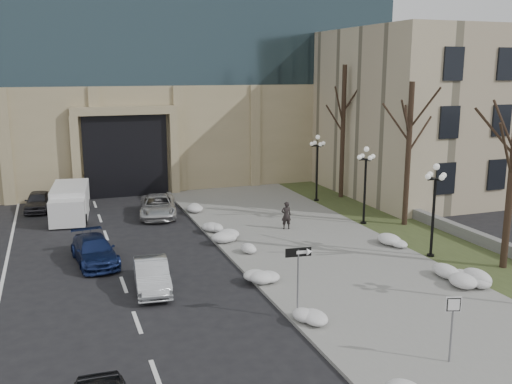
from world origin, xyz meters
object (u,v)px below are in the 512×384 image
lamppost_c (365,175)px  lamppost_b (434,198)px  car_b (152,275)px  keep_sign (453,315)px  one_way_sign (303,260)px  car_c (94,250)px  box_truck (70,203)px  car_d (158,206)px  lamppost_d (317,159)px  car_e (38,201)px  pedestrian (286,215)px

lamppost_c → lamppost_b: bearing=-90.0°
car_b → keep_sign: bearing=-45.9°
one_way_sign → lamppost_c: 13.98m
one_way_sign → lamppost_b: size_ratio=0.58×
car_c → lamppost_b: lamppost_b is taller
car_b → box_truck: box_truck is taller
car_c → keep_sign: size_ratio=1.91×
car_c → box_truck: box_truck is taller
car_d → keep_sign: keep_sign is taller
keep_sign → lamppost_c: lamppost_c is taller
keep_sign → lamppost_b: 10.87m
lamppost_b → car_b: bearing=177.8°
box_truck → lamppost_d: (16.49, -1.46, 2.14)m
car_e → lamppost_c: lamppost_c is taller
one_way_sign → box_truck: bearing=117.9°
box_truck → lamppost_b: size_ratio=1.32×
car_e → car_c: bearing=-71.4°
car_b → lamppost_c: size_ratio=0.83×
pedestrian → keep_sign: size_ratio=0.70×
car_c → car_d: 9.13m
car_b → pedestrian: size_ratio=2.45×
pedestrian → lamppost_c: (4.86, -0.43, 2.15)m
car_d → lamppost_c: lamppost_c is taller
lamppost_b → lamppost_c: same height
keep_sign → lamppost_b: size_ratio=0.48×
one_way_sign → car_d: bearing=103.7°
box_truck → car_d: bearing=-11.5°
box_truck → one_way_sign: bearing=-61.9°
car_d → box_truck: (-5.25, 1.65, 0.27)m
keep_sign → car_b: bearing=147.3°
lamppost_b → car_c: bearing=162.8°
car_d → car_e: car_d is taller
lamppost_d → lamppost_b: bearing=-90.0°
car_b → one_way_sign: (4.81, -4.78, 1.65)m
pedestrian → keep_sign: 15.99m
keep_sign → car_e: bearing=133.8°
lamppost_c → lamppost_d: same height
car_b → car_e: 17.11m
car_c → lamppost_b: (15.74, -4.86, 2.44)m
keep_sign → lamppost_d: (5.95, 22.00, 1.38)m
car_d → box_truck: size_ratio=0.76×
car_e → lamppost_c: bearing=-23.5°
box_truck → lamppost_b: (16.49, -14.46, 2.14)m
car_d → keep_sign: size_ratio=2.08×
car_d → car_e: 8.33m
one_way_sign → lamppost_c: (8.91, 10.74, 0.78)m
one_way_sign → lamppost_b: (8.91, 4.24, 0.78)m
car_c → lamppost_c: bearing=-0.4°
box_truck → lamppost_c: 18.44m
lamppost_b → lamppost_d: size_ratio=1.00×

